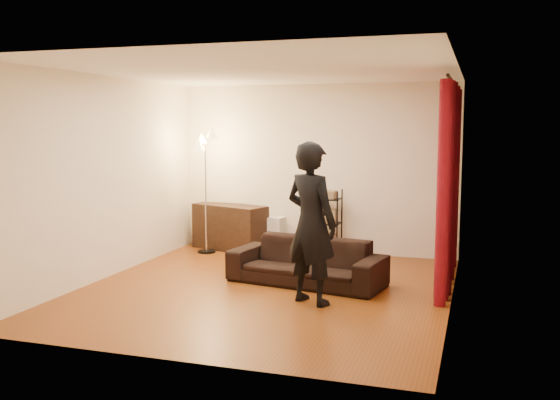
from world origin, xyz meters
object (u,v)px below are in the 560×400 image
(storage_boxes, at_px, (273,234))
(person, at_px, (311,223))
(sofa, at_px, (307,262))
(floor_lamp, at_px, (206,193))
(media_cabinet, at_px, (230,227))
(wire_shelf, at_px, (324,223))

(storage_boxes, bearing_deg, person, -63.23)
(sofa, xyz_separation_m, floor_lamp, (-2.08, 1.44, 0.68))
(media_cabinet, bearing_deg, floor_lamp, -108.69)
(wire_shelf, bearing_deg, media_cabinet, -176.03)
(storage_boxes, bearing_deg, wire_shelf, -8.04)
(media_cabinet, distance_m, floor_lamp, 0.74)
(floor_lamp, bearing_deg, storage_boxes, 23.50)
(wire_shelf, bearing_deg, storage_boxes, 177.38)
(sofa, height_order, media_cabinet, media_cabinet)
(sofa, bearing_deg, storage_boxes, 129.82)
(sofa, bearing_deg, floor_lamp, 154.99)
(person, distance_m, storage_boxes, 3.10)
(person, distance_m, floor_lamp, 3.28)
(storage_boxes, bearing_deg, sofa, -59.93)
(sofa, distance_m, storage_boxes, 2.17)
(person, xyz_separation_m, wire_shelf, (-0.48, 2.58, -0.41))
(media_cabinet, relative_size, wire_shelf, 1.21)
(person, distance_m, media_cabinet, 3.40)
(wire_shelf, distance_m, floor_lamp, 1.96)
(person, height_order, wire_shelf, person)
(media_cabinet, bearing_deg, wire_shelf, 17.62)
(person, height_order, floor_lamp, floor_lamp)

